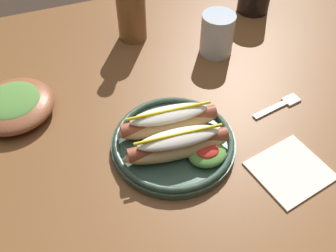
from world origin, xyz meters
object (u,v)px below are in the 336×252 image
object	(u,v)px
water_cup	(217,34)
napkin	(290,170)
glass_bottle	(131,9)
hot_dog_plate	(175,139)
side_bowl	(13,105)
fork	(280,105)

from	to	relation	value
water_cup	napkin	world-z (taller)	water_cup
glass_bottle	napkin	size ratio (longest dim) A/B	1.62
water_cup	hot_dog_plate	bearing A→B (deg)	-129.41
water_cup	side_bowl	size ratio (longest dim) A/B	0.61
hot_dog_plate	glass_bottle	distance (m)	0.38
fork	glass_bottle	xyz separation A→B (m)	(-0.22, 0.35, 0.08)
napkin	water_cup	bearing A→B (deg)	86.24
glass_bottle	side_bowl	bearing A→B (deg)	-150.73
fork	glass_bottle	distance (m)	0.42
glass_bottle	napkin	world-z (taller)	glass_bottle
fork	side_bowl	world-z (taller)	side_bowl
glass_bottle	side_bowl	world-z (taller)	glass_bottle
hot_dog_plate	glass_bottle	bearing A→B (deg)	85.14
water_cup	glass_bottle	xyz separation A→B (m)	(-0.17, 0.13, 0.03)
water_cup	side_bowl	world-z (taller)	water_cup
side_bowl	water_cup	bearing A→B (deg)	5.25
hot_dog_plate	side_bowl	size ratio (longest dim) A/B	1.44
water_cup	glass_bottle	bearing A→B (deg)	142.99
fork	napkin	xyz separation A→B (m)	(-0.07, -0.15, -0.00)
glass_bottle	napkin	xyz separation A→B (m)	(0.15, -0.50, -0.08)
hot_dog_plate	fork	size ratio (longest dim) A/B	1.97
water_cup	fork	bearing A→B (deg)	-77.59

